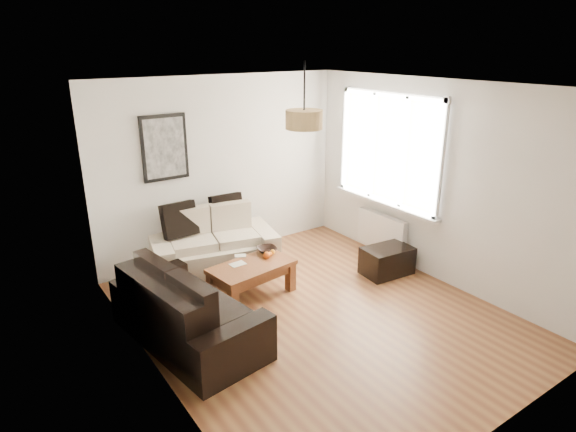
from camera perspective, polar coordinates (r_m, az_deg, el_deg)
floor at (r=5.82m, az=3.44°, el=-11.43°), size 4.50×4.50×0.00m
ceiling at (r=5.01m, az=4.06°, el=14.98°), size 3.80×4.50×0.00m
wall_back at (r=7.10m, az=-7.66°, el=5.58°), size 3.80×0.04×2.60m
wall_front at (r=3.92m, az=24.79°, el=-8.09°), size 3.80×0.04×2.60m
wall_left at (r=4.42m, az=-16.02°, el=-3.82°), size 0.04×4.50×2.60m
wall_right at (r=6.58m, az=16.85°, el=3.78°), size 0.04×4.50×2.60m
window_bay at (r=6.99m, az=11.77°, el=7.65°), size 0.14×1.90×1.60m
radiator at (r=7.30m, az=10.90°, el=-1.78°), size 0.10×0.90×0.52m
poster at (r=6.65m, az=-14.25°, el=7.74°), size 0.62×0.04×0.87m
pendant_shade at (r=5.29m, az=1.89°, el=11.22°), size 0.40×0.40×0.20m
loveseat_cream at (r=6.79m, az=-8.71°, el=-3.01°), size 1.82×1.25×0.83m
sofa_leather at (r=5.29m, az=-11.65°, el=-10.38°), size 1.14×1.93×0.79m
coffee_table at (r=6.14m, az=-4.22°, el=-7.47°), size 1.10×0.69×0.42m
ottoman at (r=6.82m, az=11.51°, el=-5.14°), size 0.70×0.49×0.38m
cushion_left at (r=6.70m, az=-12.60°, el=-0.43°), size 0.47×0.16×0.47m
cushion_right at (r=6.98m, az=-7.17°, el=0.68°), size 0.47×0.17×0.46m
fruit_bowl at (r=6.37m, az=-2.48°, el=-3.95°), size 0.30×0.30×0.06m
orange_a at (r=6.22m, az=-2.14°, el=-4.48°), size 0.08×0.08×0.06m
orange_b at (r=6.28m, az=-1.80°, el=-4.21°), size 0.08×0.08×0.06m
orange_c at (r=6.19m, az=-2.49°, el=-4.60°), size 0.11×0.11×0.09m
papers at (r=6.07m, az=-5.91°, el=-5.61°), size 0.20×0.14×0.01m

